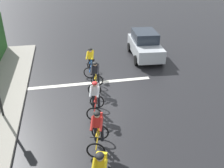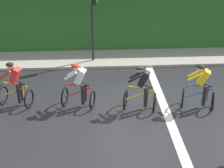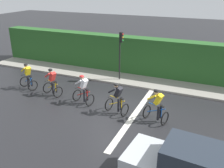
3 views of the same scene
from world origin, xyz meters
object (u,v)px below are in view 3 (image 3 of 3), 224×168
(cyclist_second, at_px, (53,83))
(cyclist_fourth, at_px, (117,99))
(traffic_light_near_crossing, at_px, (121,49))
(cyclist_lead, at_px, (28,77))
(cyclist_mid, at_px, (84,90))
(cyclist_trailing, at_px, (157,107))

(cyclist_second, relative_size, cyclist_fourth, 1.00)
(traffic_light_near_crossing, bearing_deg, cyclist_lead, 126.81)
(cyclist_lead, relative_size, cyclist_mid, 1.00)
(cyclist_fourth, xyz_separation_m, traffic_light_near_crossing, (4.33, 1.57, 1.43))
(cyclist_lead, bearing_deg, traffic_light_near_crossing, -53.19)
(cyclist_mid, bearing_deg, cyclist_lead, 84.08)
(cyclist_trailing, bearing_deg, cyclist_mid, 85.60)
(cyclist_trailing, height_order, traffic_light_near_crossing, traffic_light_near_crossing)
(cyclist_lead, relative_size, cyclist_second, 1.00)
(cyclist_lead, distance_m, cyclist_trailing, 8.43)
(cyclist_trailing, bearing_deg, cyclist_fourth, 89.67)
(cyclist_second, bearing_deg, cyclist_mid, -95.78)
(cyclist_lead, distance_m, cyclist_mid, 4.24)
(cyclist_mid, bearing_deg, traffic_light_near_crossing, -8.06)
(cyclist_trailing, relative_size, traffic_light_near_crossing, 0.50)
(cyclist_fourth, distance_m, traffic_light_near_crossing, 4.82)
(cyclist_second, relative_size, cyclist_trailing, 1.00)
(cyclist_fourth, bearing_deg, cyclist_mid, 81.77)
(cyclist_second, relative_size, cyclist_mid, 1.00)
(cyclist_second, relative_size, traffic_light_near_crossing, 0.50)
(cyclist_lead, bearing_deg, cyclist_second, -96.08)
(cyclist_mid, distance_m, cyclist_trailing, 4.19)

